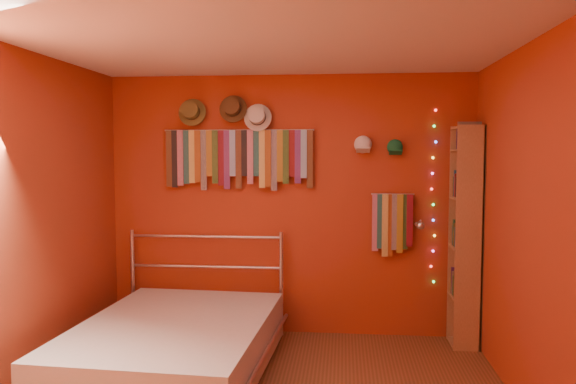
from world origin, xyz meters
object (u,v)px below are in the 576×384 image
(reading_lamp, at_px, (420,225))
(bookshelf, at_px, (470,235))
(bed, at_px, (174,346))
(tie_rack, at_px, (238,156))

(reading_lamp, height_order, bookshelf, bookshelf)
(reading_lamp, distance_m, bed, 2.37)
(reading_lamp, relative_size, bookshelf, 0.16)
(bed, bearing_deg, reading_lamp, 26.99)
(bookshelf, bearing_deg, reading_lamp, -176.06)
(tie_rack, height_order, reading_lamp, tie_rack)
(bookshelf, bearing_deg, tie_rack, 175.87)
(reading_lamp, distance_m, bookshelf, 0.46)
(tie_rack, bearing_deg, bookshelf, -4.13)
(reading_lamp, xyz_separation_m, bed, (-2.02, -0.89, -0.87))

